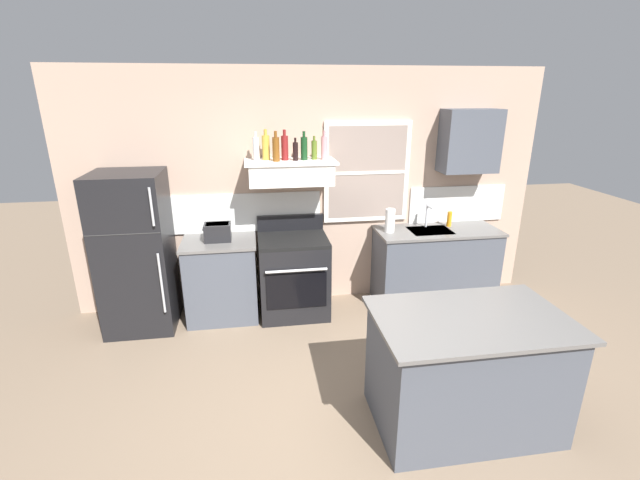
{
  "coord_description": "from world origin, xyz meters",
  "views": [
    {
      "loc": [
        -0.65,
        -2.66,
        2.45
      ],
      "look_at": [
        -0.05,
        1.2,
        1.1
      ],
      "focal_mm": 24.43,
      "sensor_mm": 36.0,
      "label": 1
    }
  ],
  "objects": [
    {
      "name": "ground_plane",
      "position": [
        0.0,
        0.0,
        0.0
      ],
      "size": [
        16.0,
        16.0,
        0.0
      ],
      "primitive_type": "plane",
      "color": "#7A6651"
    },
    {
      "name": "back_wall",
      "position": [
        0.03,
        2.23,
        1.35
      ],
      "size": [
        5.4,
        0.11,
        2.7
      ],
      "color": "tan",
      "rests_on": "ground_plane"
    },
    {
      "name": "refrigerator",
      "position": [
        -1.9,
        1.84,
        0.84
      ],
      "size": [
        0.7,
        0.72,
        1.68
      ],
      "color": "black",
      "rests_on": "ground_plane"
    },
    {
      "name": "counter_left_of_stove",
      "position": [
        -1.05,
        1.9,
        0.46
      ],
      "size": [
        0.79,
        0.63,
        0.91
      ],
      "color": "#474C56",
      "rests_on": "ground_plane"
    },
    {
      "name": "toaster",
      "position": [
        -1.05,
        1.9,
        1.01
      ],
      "size": [
        0.3,
        0.2,
        0.19
      ],
      "color": "black",
      "rests_on": "counter_left_of_stove"
    },
    {
      "name": "stove_range",
      "position": [
        -0.25,
        1.86,
        0.46
      ],
      "size": [
        0.76,
        0.69,
        1.09
      ],
      "color": "black",
      "rests_on": "ground_plane"
    },
    {
      "name": "range_hood_shelf",
      "position": [
        -0.25,
        1.96,
        1.62
      ],
      "size": [
        0.96,
        0.52,
        0.24
      ],
      "color": "white"
    },
    {
      "name": "bottle_clear_tall",
      "position": [
        -0.6,
        2.0,
        1.87
      ],
      "size": [
        0.06,
        0.06,
        0.3
      ],
      "color": "silver",
      "rests_on": "range_hood_shelf"
    },
    {
      "name": "bottle_champagne_gold_foil",
      "position": [
        -0.5,
        2.02,
        1.88
      ],
      "size": [
        0.08,
        0.08,
        0.32
      ],
      "color": "#B29333",
      "rests_on": "range_hood_shelf"
    },
    {
      "name": "bottle_amber_wine",
      "position": [
        -0.4,
        1.9,
        1.87
      ],
      "size": [
        0.07,
        0.07,
        0.31
      ],
      "color": "brown",
      "rests_on": "range_hood_shelf"
    },
    {
      "name": "bottle_red_label_wine",
      "position": [
        -0.3,
        1.97,
        1.88
      ],
      "size": [
        0.07,
        0.07,
        0.31
      ],
      "color": "maroon",
      "rests_on": "range_hood_shelf"
    },
    {
      "name": "bottle_balsamic_dark",
      "position": [
        -0.2,
        1.93,
        1.84
      ],
      "size": [
        0.06,
        0.06,
        0.24
      ],
      "color": "black",
      "rests_on": "range_hood_shelf"
    },
    {
      "name": "bottle_dark_green_wine",
      "position": [
        -0.1,
        1.96,
        1.87
      ],
      "size": [
        0.07,
        0.07,
        0.3
      ],
      "color": "#143819",
      "rests_on": "range_hood_shelf"
    },
    {
      "name": "bottle_olive_oil_square",
      "position": [
        0.01,
        1.98,
        1.85
      ],
      "size": [
        0.06,
        0.06,
        0.25
      ],
      "color": "#4C601E",
      "rests_on": "range_hood_shelf"
    },
    {
      "name": "bottle_rose_pink",
      "position": [
        0.11,
        1.94,
        1.87
      ],
      "size": [
        0.07,
        0.07,
        0.3
      ],
      "color": "#C67F84",
      "rests_on": "range_hood_shelf"
    },
    {
      "name": "counter_right_with_sink",
      "position": [
        1.45,
        1.9,
        0.46
      ],
      "size": [
        1.43,
        0.63,
        0.91
      ],
      "color": "#474C56",
      "rests_on": "ground_plane"
    },
    {
      "name": "sink_faucet",
      "position": [
        1.35,
        2.0,
        1.08
      ],
      "size": [
        0.03,
        0.17,
        0.28
      ],
      "color": "silver",
      "rests_on": "counter_right_with_sink"
    },
    {
      "name": "paper_towel_roll",
      "position": [
        0.86,
        1.9,
        1.04
      ],
      "size": [
        0.11,
        0.11,
        0.27
      ],
      "primitive_type": "cylinder",
      "color": "white",
      "rests_on": "counter_right_with_sink"
    },
    {
      "name": "dish_soap_bottle",
      "position": [
        1.63,
        2.0,
        1.0
      ],
      "size": [
        0.06,
        0.06,
        0.18
      ],
      "primitive_type": "cylinder",
      "color": "orange",
      "rests_on": "counter_right_with_sink"
    },
    {
      "name": "kitchen_island",
      "position": [
        0.85,
        -0.09,
        0.46
      ],
      "size": [
        1.4,
        0.9,
        0.91
      ],
      "color": "#474C56",
      "rests_on": "ground_plane"
    },
    {
      "name": "upper_cabinet_right",
      "position": [
        1.8,
        2.04,
        1.9
      ],
      "size": [
        0.64,
        0.32,
        0.7
      ],
      "color": "#474C56"
    }
  ]
}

